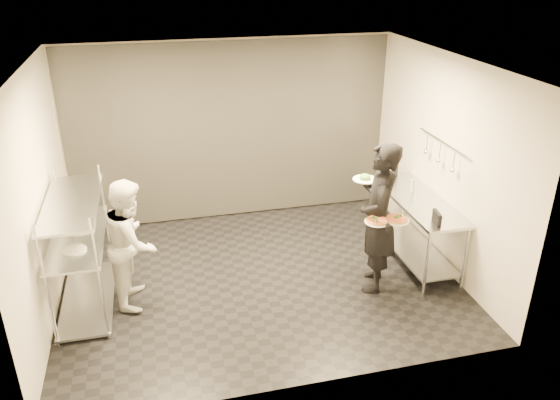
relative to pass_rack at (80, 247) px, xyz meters
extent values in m
cube|color=black|center=(2.15, 0.00, -0.77)|extent=(5.00, 4.00, 0.00)
cube|color=silver|center=(2.15, 0.00, 2.03)|extent=(5.00, 4.00, 0.00)
cube|color=beige|center=(2.15, 2.00, 0.63)|extent=(5.00, 0.00, 2.80)
cube|color=beige|center=(2.15, -2.00, 0.63)|extent=(5.00, 0.00, 2.80)
cube|color=beige|center=(-0.35, 0.00, 0.63)|extent=(0.00, 4.00, 2.80)
cube|color=beige|center=(4.65, 0.00, 0.63)|extent=(0.00, 4.00, 2.80)
cube|color=silver|center=(2.15, 1.97, 0.63)|extent=(4.90, 0.04, 2.74)
cylinder|color=silver|center=(-0.27, -0.77, -0.02)|extent=(0.04, 0.04, 1.50)
cylinder|color=silver|center=(-0.27, 0.77, -0.02)|extent=(0.04, 0.04, 1.50)
cylinder|color=silver|center=(0.27, -0.77, -0.02)|extent=(0.04, 0.04, 1.50)
cylinder|color=silver|center=(0.27, 0.77, -0.02)|extent=(0.04, 0.04, 1.50)
cube|color=#ACB0B6|center=(0.00, 0.00, -0.72)|extent=(0.60, 1.60, 0.03)
cube|color=#ACB0B6|center=(0.00, 0.00, 0.13)|extent=(0.60, 1.60, 0.03)
cube|color=#ACB0B6|center=(0.00, 0.00, 0.58)|extent=(0.60, 1.60, 0.03)
cylinder|color=white|center=(0.00, -0.35, 0.16)|extent=(0.26, 0.26, 0.01)
cylinder|color=white|center=(0.00, 0.10, 0.16)|extent=(0.26, 0.26, 0.01)
cylinder|color=silver|center=(4.07, -0.86, -0.32)|extent=(0.04, 0.04, 0.90)
cylinder|color=silver|center=(4.07, 0.86, -0.32)|extent=(0.04, 0.04, 0.90)
cylinder|color=silver|center=(4.59, -0.86, -0.32)|extent=(0.04, 0.04, 0.90)
cylinder|color=silver|center=(4.59, 0.86, -0.32)|extent=(0.04, 0.04, 0.90)
cube|color=#ACB0B6|center=(4.33, 0.00, -0.59)|extent=(0.57, 1.71, 0.03)
cube|color=#ACB0B6|center=(4.33, 0.00, 0.13)|extent=(0.60, 1.80, 0.04)
cylinder|color=silver|center=(4.59, 0.00, 0.93)|extent=(0.02, 1.20, 0.02)
cylinder|color=silver|center=(4.57, -0.35, 0.80)|extent=(0.01, 0.01, 0.22)
sphere|color=silver|center=(4.57, -0.35, 0.67)|extent=(0.07, 0.07, 0.07)
cylinder|color=silver|center=(4.57, 0.00, 0.80)|extent=(0.01, 0.01, 0.22)
sphere|color=silver|center=(4.57, 0.00, 0.67)|extent=(0.07, 0.07, 0.07)
cylinder|color=silver|center=(4.57, 0.35, 0.80)|extent=(0.01, 0.01, 0.22)
sphere|color=silver|center=(4.57, 0.35, 0.67)|extent=(0.07, 0.07, 0.07)
imported|color=black|center=(3.55, -0.49, 0.19)|extent=(0.70, 0.83, 1.93)
imported|color=silver|center=(0.60, -0.06, 0.02)|extent=(0.68, 0.83, 1.58)
cylinder|color=white|center=(3.44, -0.68, 0.26)|extent=(0.30, 0.30, 0.01)
cylinder|color=#B68F42|center=(3.44, -0.68, 0.27)|extent=(0.26, 0.26, 0.02)
cylinder|color=red|center=(3.44, -0.68, 0.28)|extent=(0.23, 0.23, 0.01)
sphere|color=#1D5D15|center=(3.44, -0.68, 0.29)|extent=(0.04, 0.04, 0.04)
cylinder|color=white|center=(3.69, -0.69, 0.25)|extent=(0.31, 0.31, 0.01)
cylinder|color=#B68F42|center=(3.69, -0.69, 0.27)|extent=(0.27, 0.27, 0.02)
cylinder|color=red|center=(3.69, -0.69, 0.28)|extent=(0.24, 0.24, 0.01)
sphere|color=#1D5D15|center=(3.69, -0.69, 0.28)|extent=(0.04, 0.04, 0.04)
cylinder|color=white|center=(3.47, -0.19, 0.60)|extent=(0.30, 0.30, 0.01)
ellipsoid|color=#2B6018|center=(3.47, -0.19, 0.63)|extent=(0.13, 0.13, 0.07)
cube|color=black|center=(4.21, -0.72, 0.23)|extent=(0.08, 0.23, 0.16)
cylinder|color=gray|center=(4.29, 0.80, 0.27)|extent=(0.07, 0.07, 0.24)
cylinder|color=gray|center=(4.36, 0.24, 0.24)|extent=(0.06, 0.06, 0.19)
cylinder|color=black|center=(4.38, 0.80, 0.25)|extent=(0.06, 0.06, 0.19)
camera|label=1|loc=(0.96, -5.99, 3.20)|focal=35.00mm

